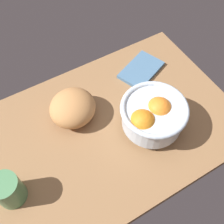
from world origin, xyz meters
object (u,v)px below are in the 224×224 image
(fruit_bowl, at_px, (152,115))
(mug, at_px, (7,190))
(bread_loaf, at_px, (73,108))
(napkin_folded, at_px, (141,70))

(fruit_bowl, height_order, mug, fruit_bowl)
(fruit_bowl, distance_m, mug, 0.44)
(fruit_bowl, xyz_separation_m, mug, (0.44, -0.01, -0.02))
(bread_loaf, relative_size, mug, 1.41)
(napkin_folded, bearing_deg, bread_loaf, 9.66)
(napkin_folded, height_order, mug, mug)
(bread_loaf, height_order, mug, mug)
(mug, bearing_deg, fruit_bowl, 178.45)
(fruit_bowl, distance_m, bread_loaf, 0.24)
(bread_loaf, xyz_separation_m, mug, (0.25, 0.14, 0.00))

